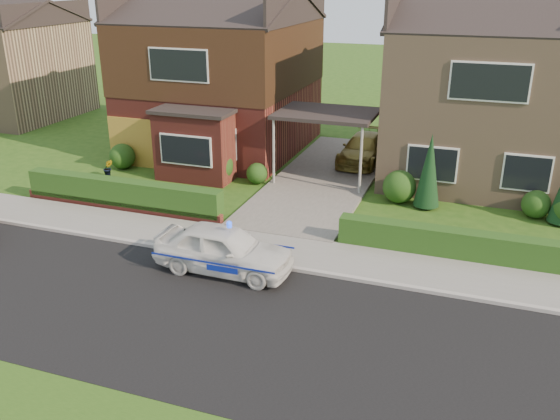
% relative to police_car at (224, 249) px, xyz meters
% --- Properties ---
extents(ground, '(120.00, 120.00, 0.00)m').
position_rel_police_car_xyz_m(ground, '(0.53, -2.40, -0.67)').
color(ground, '#264C14').
rests_on(ground, ground).
extents(road, '(60.00, 6.00, 0.02)m').
position_rel_police_car_xyz_m(road, '(0.53, -2.40, -0.67)').
color(road, black).
rests_on(road, ground).
extents(kerb, '(60.00, 0.16, 0.12)m').
position_rel_police_car_xyz_m(kerb, '(0.53, 0.65, -0.61)').
color(kerb, '#9E9993').
rests_on(kerb, ground).
extents(sidewalk, '(60.00, 2.00, 0.10)m').
position_rel_police_car_xyz_m(sidewalk, '(0.53, 1.70, -0.62)').
color(sidewalk, slate).
rests_on(sidewalk, ground).
extents(driveway, '(3.80, 12.00, 0.12)m').
position_rel_police_car_xyz_m(driveway, '(0.53, 8.60, -0.61)').
color(driveway, '#666059').
rests_on(driveway, ground).
extents(house_left, '(7.50, 9.53, 7.25)m').
position_rel_police_car_xyz_m(house_left, '(-5.25, 11.50, 3.15)').
color(house_left, maroon).
rests_on(house_left, ground).
extents(house_right, '(7.50, 8.06, 7.25)m').
position_rel_police_car_xyz_m(house_right, '(6.33, 11.59, 3.00)').
color(house_right, '#93755A').
rests_on(house_right, ground).
extents(carport_link, '(3.80, 3.00, 2.77)m').
position_rel_police_car_xyz_m(carport_link, '(0.53, 8.55, 1.99)').
color(carport_link, black).
rests_on(carport_link, ground).
extents(garage_door, '(2.20, 0.10, 2.10)m').
position_rel_police_car_xyz_m(garage_door, '(-7.71, 7.56, 0.38)').
color(garage_door, olive).
rests_on(garage_door, ground).
extents(dwarf_wall, '(7.70, 0.25, 0.36)m').
position_rel_police_car_xyz_m(dwarf_wall, '(-5.27, 2.90, -0.49)').
color(dwarf_wall, maroon).
rests_on(dwarf_wall, ground).
extents(hedge_left, '(7.50, 0.55, 0.90)m').
position_rel_police_car_xyz_m(hedge_left, '(-5.27, 3.05, -0.67)').
color(hedge_left, '#193912').
rests_on(hedge_left, ground).
extents(hedge_right, '(7.50, 0.55, 0.80)m').
position_rel_police_car_xyz_m(hedge_right, '(6.33, 2.95, -0.67)').
color(hedge_right, '#193912').
rests_on(hedge_right, ground).
extents(shrub_left_far, '(1.08, 1.08, 1.08)m').
position_rel_police_car_xyz_m(shrub_left_far, '(-7.97, 7.10, -0.13)').
color(shrub_left_far, '#193912').
rests_on(shrub_left_far, ground).
extents(shrub_left_mid, '(1.32, 1.32, 1.32)m').
position_rel_police_car_xyz_m(shrub_left_mid, '(-3.47, 6.90, -0.01)').
color(shrub_left_mid, '#193912').
rests_on(shrub_left_mid, ground).
extents(shrub_left_near, '(0.84, 0.84, 0.84)m').
position_rel_police_car_xyz_m(shrub_left_near, '(-1.87, 7.20, -0.25)').
color(shrub_left_near, '#193912').
rests_on(shrub_left_near, ground).
extents(shrub_right_near, '(1.20, 1.20, 1.20)m').
position_rel_police_car_xyz_m(shrub_right_near, '(3.73, 7.00, -0.07)').
color(shrub_right_near, '#193912').
rests_on(shrub_right_near, ground).
extents(shrub_right_mid, '(0.96, 0.96, 0.96)m').
position_rel_police_car_xyz_m(shrub_right_mid, '(8.33, 7.10, -0.19)').
color(shrub_right_mid, '#193912').
rests_on(shrub_right_mid, ground).
extents(conifer_a, '(0.90, 0.90, 2.60)m').
position_rel_police_car_xyz_m(conifer_a, '(4.73, 6.80, 0.63)').
color(conifer_a, black).
rests_on(conifer_a, ground).
extents(neighbour_left, '(6.50, 7.00, 5.20)m').
position_rel_police_car_xyz_m(neighbour_left, '(-19.47, 13.60, 1.93)').
color(neighbour_left, '#93755A').
rests_on(neighbour_left, ground).
extents(police_car, '(3.59, 3.93, 1.49)m').
position_rel_police_car_xyz_m(police_car, '(0.00, 0.00, 0.00)').
color(police_car, silver).
rests_on(police_car, ground).
extents(driveway_car, '(1.78, 4.07, 1.16)m').
position_rel_police_car_xyz_m(driveway_car, '(1.53, 11.11, 0.04)').
color(driveway_car, olive).
rests_on(driveway_car, driveway).
extents(potted_plant_a, '(0.36, 0.24, 0.68)m').
position_rel_police_car_xyz_m(potted_plant_a, '(-7.59, 3.60, -0.33)').
color(potted_plant_a, gray).
rests_on(potted_plant_a, ground).
extents(potted_plant_b, '(0.49, 0.48, 0.70)m').
position_rel_police_car_xyz_m(potted_plant_b, '(-7.91, 5.97, -0.32)').
color(potted_plant_b, gray).
rests_on(potted_plant_b, ground).
extents(potted_plant_c, '(0.43, 0.43, 0.74)m').
position_rel_police_car_xyz_m(potted_plant_c, '(-4.80, 4.09, -0.30)').
color(potted_plant_c, gray).
rests_on(potted_plant_c, ground).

